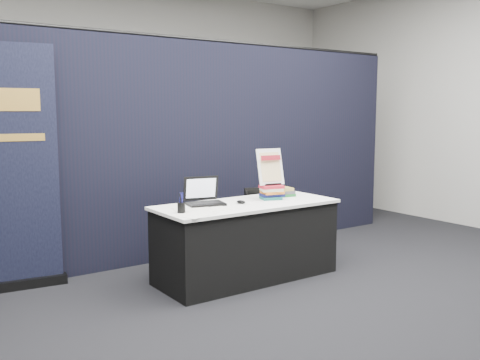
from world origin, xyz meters
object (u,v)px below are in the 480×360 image
laptop (203,198)px  info_sign (270,167)px  stacking_chair (267,222)px  book_stack_tall (272,192)px  book_stack_short (282,192)px  display_table (246,240)px  pullup_banner (7,183)px

laptop → info_sign: 0.77m
stacking_chair → laptop: bearing=-159.2°
book_stack_tall → stacking_chair: (0.14, 0.26, -0.37)m
book_stack_tall → info_sign: size_ratio=0.67×
book_stack_short → info_sign: 0.35m
info_sign → stacking_chair: info_sign is taller
stacking_chair → book_stack_tall: bearing=-105.3°
laptop → book_stack_tall: laptop is taller
book_stack_short → stacking_chair: 0.39m
stacking_chair → book_stack_short: bearing=-56.4°
book_stack_short → info_sign: bearing=-163.8°
laptop → stacking_chair: laptop is taller
laptop → book_stack_short: 0.93m
book_stack_tall → stacking_chair: size_ratio=0.31×
info_sign → stacking_chair: 0.68m
laptop → book_stack_tall: 0.73m
display_table → laptop: laptop is taller
info_sign → book_stack_short: bearing=25.1°
display_table → book_stack_tall: 0.56m
book_stack_tall → book_stack_short: book_stack_tall is taller
laptop → pullup_banner: pullup_banner is taller
book_stack_short → pullup_banner: bearing=161.6°
book_stack_short → stacking_chair: bearing=110.0°
display_table → stacking_chair: 0.56m
laptop → info_sign: bearing=3.7°
laptop → info_sign: info_sign is taller
pullup_banner → stacking_chair: pullup_banner is taller
info_sign → pullup_banner: size_ratio=0.17×
pullup_banner → laptop: bearing=-19.0°
laptop → book_stack_short: bearing=9.4°
book_stack_tall → stacking_chair: 0.47m
info_sign → laptop: bearing=179.3°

